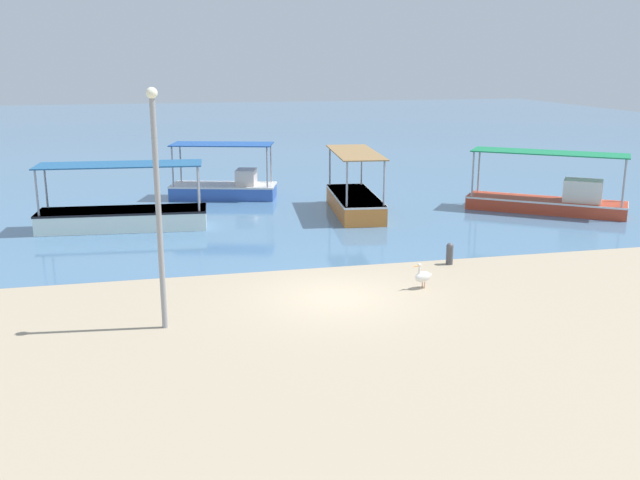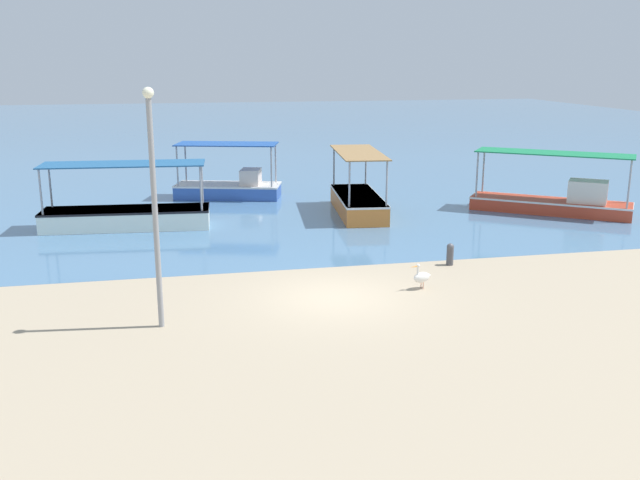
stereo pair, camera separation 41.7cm
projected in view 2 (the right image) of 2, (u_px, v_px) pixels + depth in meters
The scene contains 9 objects.
ground at pixel (334, 298), 20.47m from camera, with size 120.00×120.00×0.00m, color tan.
harbor_water at pixel (219, 132), 65.98m from camera, with size 110.00×90.00×0.00m, color teal.
fishing_boat_far_right at pixel (358, 201), 31.39m from camera, with size 2.40×5.79×2.72m.
fishing_boat_outer at pixel (230, 186), 34.93m from camera, with size 5.39×3.18×2.66m.
fishing_boat_far_left at pixel (557, 200), 31.42m from camera, with size 6.55×5.37×2.67m.
fishing_boat_center at pixel (126, 214), 28.69m from camera, with size 6.73×2.37×2.63m.
pelican at pixel (422, 277), 21.15m from camera, with size 0.78×0.46×0.80m.
lamp_post at pixel (154, 197), 17.44m from camera, with size 0.28×0.28×6.02m.
mooring_bollard at pixel (450, 253), 23.59m from camera, with size 0.24×0.24×0.74m.
Camera 2 is at (-4.36, -18.92, 6.69)m, focal length 40.00 mm.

